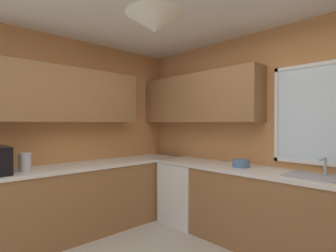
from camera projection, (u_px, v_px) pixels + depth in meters
The scene contains 7 objects.
room_shell at pixel (167, 89), 2.60m from camera, with size 4.25×3.88×2.66m.
counter_run_left at pixel (62, 203), 3.25m from camera, with size 0.65×3.49×0.90m.
counter_run_back at pixel (276, 212), 2.90m from camera, with size 3.34×0.65×0.90m.
dishwasher at pixel (186, 193), 3.83m from camera, with size 0.60×0.60×0.85m, color white.
kettle at pixel (25, 162), 2.94m from camera, with size 0.13×0.13×0.21m, color #B7B7BC.
sink_assembly at pixel (320, 177), 2.58m from camera, with size 0.62×0.40×0.19m.
bowl at pixel (241, 163), 3.21m from camera, with size 0.21×0.21×0.09m, color #4C7099.
Camera 1 is at (1.50, -1.28, 1.43)m, focal length 28.24 mm.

